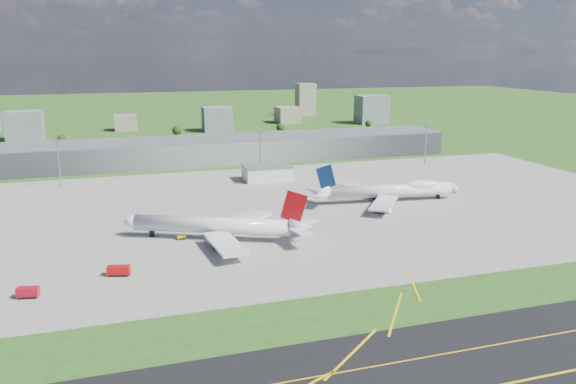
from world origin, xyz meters
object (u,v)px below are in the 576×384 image
object	(u,v)px
crash_tender	(28,293)
fire_truck	(119,271)
tug_yellow	(181,237)
van_white_near	(387,210)
van_white_far	(453,190)
airliner_blue_quad	(390,191)
airliner_red_twin	(219,226)

from	to	relation	value
crash_tender	fire_truck	bearing A→B (deg)	31.50
fire_truck	tug_yellow	size ratio (longest dim) A/B	2.19
crash_tender	van_white_near	xyz separation A→B (m)	(142.41, 49.90, -0.42)
fire_truck	van_white_far	bearing A→B (deg)	36.69
fire_truck	van_white_near	world-z (taller)	fire_truck
fire_truck	tug_yellow	distance (m)	38.64
tug_yellow	van_white_far	xyz separation A→B (m)	(143.15, 33.71, 0.33)
fire_truck	crash_tender	world-z (taller)	fire_truck
airliner_blue_quad	van_white_far	distance (m)	40.39
van_white_near	airliner_blue_quad	bearing A→B (deg)	-47.59
crash_tender	van_white_far	bearing A→B (deg)	32.24
airliner_blue_quad	tug_yellow	distance (m)	107.11
airliner_red_twin	fire_truck	world-z (taller)	airliner_red_twin
van_white_near	van_white_far	distance (m)	55.64
airliner_red_twin	crash_tender	xyz separation A→B (m)	(-63.44, -35.66, -3.84)
airliner_blue_quad	van_white_near	xyz separation A→B (m)	(-10.61, -17.30, -4.24)
airliner_red_twin	airliner_blue_quad	distance (m)	94.97
airliner_blue_quad	crash_tender	xyz separation A→B (m)	(-153.02, -67.20, -3.82)
tug_yellow	van_white_far	size ratio (longest dim) A/B	0.69
airliner_red_twin	crash_tender	distance (m)	72.88
tug_yellow	van_white_far	distance (m)	147.07
airliner_red_twin	airliner_blue_quad	bearing A→B (deg)	-136.16
airliner_red_twin	crash_tender	size ratio (longest dim) A/B	10.76
airliner_blue_quad	fire_truck	distance (m)	139.66
crash_tender	airliner_blue_quad	bearing A→B (deg)	34.98
tug_yellow	van_white_near	bearing A→B (deg)	-0.28
fire_truck	tug_yellow	bearing A→B (deg)	67.94
airliner_blue_quad	fire_truck	world-z (taller)	airliner_blue_quad
crash_tender	tug_yellow	size ratio (longest dim) A/B	1.84
airliner_blue_quad	fire_truck	bearing A→B (deg)	-149.28
crash_tender	van_white_near	world-z (taller)	crash_tender
airliner_red_twin	tug_yellow	distance (m)	15.34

